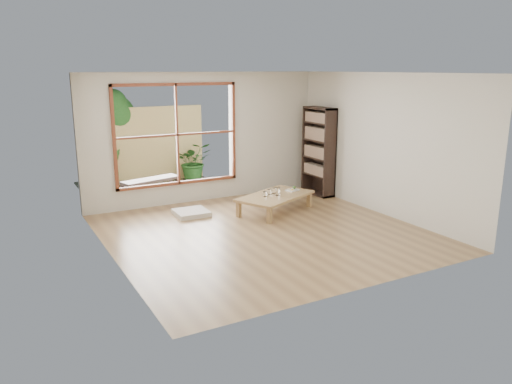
{
  "coord_description": "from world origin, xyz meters",
  "views": [
    {
      "loc": [
        -3.95,
        -6.89,
        2.68
      ],
      "look_at": [
        0.16,
        0.58,
        0.55
      ],
      "focal_mm": 35.0,
      "sensor_mm": 36.0,
      "label": 1
    }
  ],
  "objects_px": {
    "low_table": "(275,197)",
    "garden_bench": "(151,181)",
    "bookshelf": "(319,151)",
    "food_tray": "(293,189)"
  },
  "relations": [
    {
      "from": "food_tray",
      "to": "bookshelf",
      "type": "bearing_deg",
      "value": 14.35
    },
    {
      "from": "low_table",
      "to": "garden_bench",
      "type": "relative_size",
      "value": 1.32
    },
    {
      "from": "bookshelf",
      "to": "low_table",
      "type": "bearing_deg",
      "value": -153.78
    },
    {
      "from": "bookshelf",
      "to": "garden_bench",
      "type": "relative_size",
      "value": 1.44
    },
    {
      "from": "low_table",
      "to": "food_tray",
      "type": "relative_size",
      "value": 5.94
    },
    {
      "from": "low_table",
      "to": "bookshelf",
      "type": "bearing_deg",
      "value": 1.96
    },
    {
      "from": "food_tray",
      "to": "garden_bench",
      "type": "height_order",
      "value": "garden_bench"
    },
    {
      "from": "low_table",
      "to": "garden_bench",
      "type": "distance_m",
      "value": 2.77
    },
    {
      "from": "low_table",
      "to": "food_tray",
      "type": "bearing_deg",
      "value": -7.66
    },
    {
      "from": "food_tray",
      "to": "garden_bench",
      "type": "relative_size",
      "value": 0.22
    }
  ]
}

